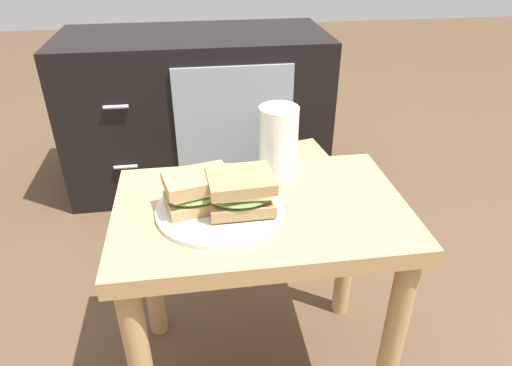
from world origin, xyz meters
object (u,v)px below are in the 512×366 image
sandwich_back (241,191)px  beer_glass (278,142)px  sandwich_front (198,190)px  tv_cabinet (198,111)px  plate (220,209)px  paper_bag (297,197)px

sandwich_back → beer_glass: (0.10, 0.14, 0.02)m
sandwich_back → sandwich_front: bearing=163.1°
tv_cabinet → plate: bearing=-88.8°
sandwich_back → paper_bag: size_ratio=0.41×
tv_cabinet → beer_glass: 0.88m
plate → paper_bag: plate is taller
plate → sandwich_front: size_ratio=1.67×
plate → beer_glass: (0.13, 0.13, 0.07)m
tv_cabinet → sandwich_back: bearing=-86.5°
sandwich_front → beer_glass: bearing=34.4°
beer_glass → paper_bag: size_ratio=0.48×
plate → tv_cabinet: bearing=91.2°
sandwich_front → sandwich_back: (0.08, -0.02, 0.00)m
sandwich_back → paper_bag: sandwich_back is taller
sandwich_back → tv_cabinet: bearing=93.5°
tv_cabinet → paper_bag: bearing=-56.5°
beer_glass → paper_bag: beer_glass is taller
sandwich_front → paper_bag: bearing=57.7°
beer_glass → sandwich_back: bearing=-124.0°
plate → sandwich_back: sandwich_back is taller
plate → sandwich_front: sandwich_front is taller
sandwich_back → paper_bag: 0.68m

